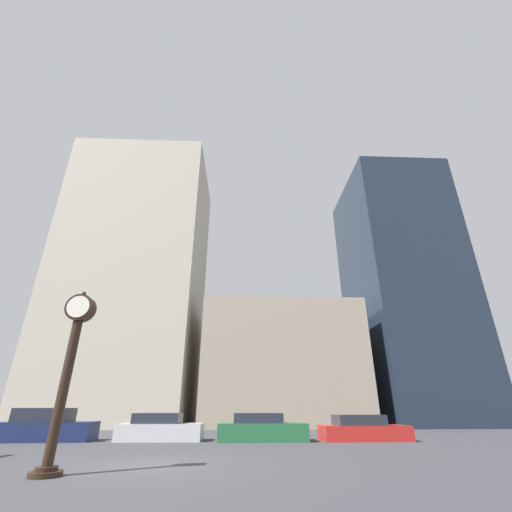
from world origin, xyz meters
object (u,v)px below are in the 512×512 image
object	(u,v)px
street_clock	(68,367)
car_red	(363,430)
car_silver	(160,429)
car_green	(261,429)
car_navy	(46,427)

from	to	relation	value
street_clock	car_red	size ratio (longest dim) A/B	1.04
car_silver	car_red	distance (m)	10.44
car_green	car_red	xyz separation A→B (m)	(5.24, 0.12, -0.04)
street_clock	car_silver	bearing A→B (deg)	86.56
car_navy	car_green	size ratio (longest dim) A/B	1.06
car_red	street_clock	bearing A→B (deg)	-140.84
street_clock	car_green	distance (m)	11.30
car_red	car_navy	bearing A→B (deg)	177.28
car_navy	car_red	world-z (taller)	car_navy
car_navy	car_silver	distance (m)	5.74
street_clock	car_silver	world-z (taller)	street_clock
car_silver	car_red	bearing A→B (deg)	-1.14
car_green	car_red	world-z (taller)	car_green
car_red	car_green	bearing A→B (deg)	179.32
street_clock	car_green	xyz separation A→B (m)	(5.78, 9.50, -1.99)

